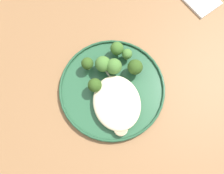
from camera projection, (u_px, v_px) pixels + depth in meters
ground at (107, 120)px, 1.33m from camera, size 6.00×6.00×0.00m
wooden_dining_table at (103, 87)px, 0.70m from camera, size 1.40×1.00×0.74m
dinner_plate at (112, 88)px, 0.61m from camera, size 0.29×0.29×0.02m
noodle_bed at (117, 103)px, 0.58m from camera, size 0.15×0.12×0.03m
seared_scallop_left_edge at (115, 101)px, 0.59m from camera, size 0.03×0.03×0.01m
seared_scallop_half_hidden at (121, 129)px, 0.56m from camera, size 0.03×0.03×0.01m
seared_scallop_right_edge at (111, 93)px, 0.59m from camera, size 0.03×0.03×0.01m
seared_scallop_tiny_bay at (113, 116)px, 0.57m from camera, size 0.03×0.03×0.01m
broccoli_floret_small_sprig at (87, 64)px, 0.60m from camera, size 0.03×0.03×0.05m
broccoli_floret_split_head at (95, 85)px, 0.58m from camera, size 0.04×0.04×0.05m
broccoli_floret_tall_stalk at (103, 64)px, 0.59m from camera, size 0.04×0.04×0.06m
broccoli_floret_right_tilted at (135, 68)px, 0.59m from camera, size 0.04×0.04×0.05m
broccoli_floret_front_edge at (117, 49)px, 0.61m from camera, size 0.04×0.04×0.05m
broccoli_floret_left_leaning at (114, 67)px, 0.59m from camera, size 0.04×0.04×0.06m
broccoli_floret_beside_noodles at (127, 54)px, 0.61m from camera, size 0.03×0.03×0.04m
onion_sliver_curled_piece at (109, 69)px, 0.62m from camera, size 0.01×0.04×0.00m
onion_sliver_short_strip at (112, 80)px, 0.61m from camera, size 0.06×0.03×0.00m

